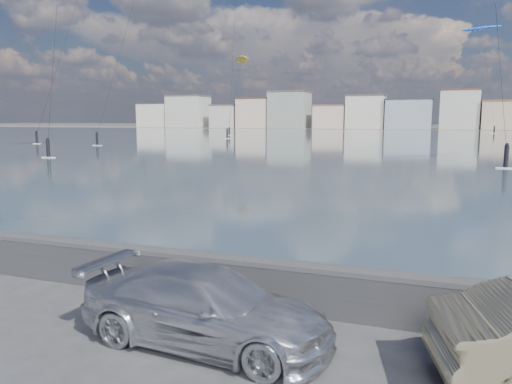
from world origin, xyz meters
TOP-DOWN VIEW (x-y plane):
  - ground at (0.00, 0.00)m, footprint 700.00×700.00m
  - bay_water at (0.00, 91.50)m, footprint 500.00×177.00m
  - far_shore_strip at (0.00, 200.00)m, footprint 500.00×60.00m
  - seawall at (0.00, 2.70)m, footprint 400.00×0.36m
  - far_buildings at (1.31, 186.00)m, footprint 240.79×13.26m
  - car_silver at (1.24, 0.83)m, footprint 4.64×2.17m
  - kitesurfer_1 at (14.53, 151.12)m, footprint 10.86×17.54m
  - kitesurfer_6 at (-35.19, 93.98)m, footprint 6.53×16.54m

SIDE VIEW (x-z plane):
  - ground at x=0.00m, z-range 0.00..0.00m
  - bay_water at x=0.00m, z-range 0.01..0.01m
  - far_shore_strip at x=0.00m, z-range 0.01..0.01m
  - seawall at x=0.00m, z-range 0.04..1.12m
  - car_silver at x=1.24m, z-range 0.00..1.31m
  - far_buildings at x=1.31m, z-range -1.27..13.33m
  - kitesurfer_6 at x=-35.19m, z-range 7.33..24.41m
  - kitesurfer_1 at x=14.53m, z-range 13.74..43.44m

